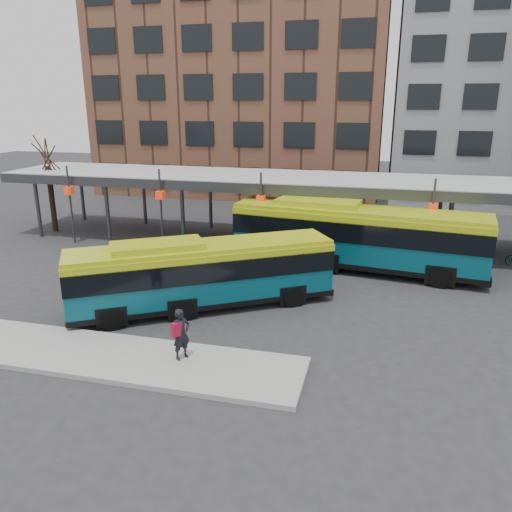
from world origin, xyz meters
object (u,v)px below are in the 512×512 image
(bus_rear, at_px, (356,235))
(pedestrian, at_px, (181,334))
(bus_front, at_px, (202,272))
(tree, at_px, (52,196))

(bus_rear, distance_m, pedestrian, 12.60)
(bus_rear, bearing_deg, bus_front, -123.52)
(bus_rear, xyz_separation_m, pedestrian, (-5.01, -11.54, -0.77))
(tree, bearing_deg, bus_rear, -8.67)
(bus_front, bearing_deg, bus_rear, 16.80)
(bus_front, bearing_deg, pedestrian, -110.32)
(tree, xyz_separation_m, pedestrian, (15.27, -14.63, -1.35))
(tree, bearing_deg, bus_front, -34.82)
(tree, distance_m, bus_front, 17.44)
(pedestrian, bearing_deg, bus_front, 45.13)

